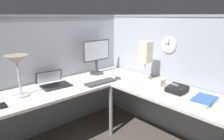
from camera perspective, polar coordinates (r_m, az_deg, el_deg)
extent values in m
cube|color=#999EA8|center=(2.89, -17.79, -1.67)|extent=(2.57, 0.10, 1.55)
cube|color=gray|center=(2.77, -19.13, 14.17)|extent=(2.57, 0.12, 0.03)
cube|color=#999EA8|center=(2.85, 16.21, -1.73)|extent=(0.10, 2.37, 1.55)
cube|color=gray|center=(2.74, 17.45, 14.30)|extent=(0.12, 2.37, 0.03)
cube|color=beige|center=(2.56, -14.08, -4.95)|extent=(2.35, 0.66, 0.03)
cube|color=beige|center=(2.38, 17.95, -6.73)|extent=(0.66, 1.49, 0.03)
cylinder|color=slate|center=(2.74, -0.32, -11.33)|extent=(0.05, 0.05, 0.70)
cylinder|color=#38383D|center=(3.04, -4.31, -0.84)|extent=(0.20, 0.20, 0.02)
cylinder|color=#38383D|center=(3.01, -4.35, 0.99)|extent=(0.04, 0.04, 0.20)
cube|color=#38383D|center=(2.96, -4.44, 5.50)|extent=(0.46, 0.04, 0.30)
cube|color=silver|center=(2.95, -4.22, 5.46)|extent=(0.42, 0.01, 0.26)
cube|color=#232326|center=(2.58, -15.35, -4.27)|extent=(0.36, 0.27, 0.02)
cube|color=black|center=(2.58, -15.37, -4.06)|extent=(0.30, 0.20, 0.00)
cube|color=#232326|center=(2.77, -17.23, -2.29)|extent=(0.34, 0.09, 0.22)
cube|color=silver|center=(2.77, -17.17, -2.33)|extent=(0.31, 0.08, 0.18)
cube|color=#38383D|center=(2.61, -3.16, -3.43)|extent=(0.43, 0.15, 0.02)
ellipsoid|color=#38383D|center=(2.77, 1.63, -2.19)|extent=(0.06, 0.10, 0.03)
cylinder|color=#B7BABF|center=(2.41, -24.07, -6.45)|extent=(0.17, 0.17, 0.02)
cylinder|color=#B7BABF|center=(2.36, -24.56, -2.09)|extent=(0.02, 0.02, 0.38)
cone|color=gray|center=(2.31, -25.10, 2.67)|extent=(0.24, 0.24, 0.09)
cube|color=black|center=(2.24, -28.34, -8.76)|extent=(0.07, 0.15, 0.01)
cube|color=black|center=(2.41, 17.64, -5.19)|extent=(0.19, 0.20, 0.10)
cube|color=#8CA58C|center=(2.41, 17.11, -4.13)|extent=(0.01, 0.09, 0.04)
cube|color=black|center=(2.36, 19.45, -5.22)|extent=(0.19, 0.04, 0.04)
cube|color=silver|center=(2.25, 24.03, -7.89)|extent=(0.29, 0.22, 0.02)
cube|color=#335999|center=(2.25, 24.48, -7.32)|extent=(0.28, 0.21, 0.02)
cylinder|color=#B7BABF|center=(2.66, 9.04, -3.36)|extent=(0.11, 0.11, 0.01)
cylinder|color=#B7BABF|center=(2.63, 9.16, -0.58)|extent=(0.02, 0.02, 0.27)
cube|color=beige|center=(2.57, 9.40, 5.01)|extent=(0.13, 0.13, 0.26)
cube|color=beige|center=(2.57, 13.06, -3.32)|extent=(0.12, 0.12, 0.09)
cylinder|color=#B7BABF|center=(2.74, 15.64, 6.85)|extent=(0.03, 0.22, 0.22)
cylinder|color=white|center=(2.72, 15.45, 6.82)|extent=(0.00, 0.19, 0.19)
cube|color=black|center=(2.73, 15.07, 7.08)|extent=(0.00, 0.06, 0.01)
cube|color=black|center=(2.71, 15.64, 7.52)|extent=(0.00, 0.01, 0.08)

